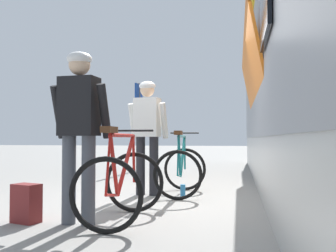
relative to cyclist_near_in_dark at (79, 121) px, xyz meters
name	(u,v)px	position (x,y,z in m)	size (l,w,h in m)	color
ground_plane	(158,202)	(0.50, 1.47, -1.05)	(80.00, 80.00, 0.00)	gray
cyclist_near_in_dark	(79,121)	(0.00, 0.00, 0.00)	(0.63, 0.34, 1.76)	#4C515B
cyclist_far_in_white	(147,127)	(0.21, 2.04, 0.00)	(0.64, 0.35, 1.76)	#232328
bicycle_near_red	(122,183)	(0.40, 0.18, -0.65)	(0.73, 1.08, 0.99)	black
bicycle_far_teal	(181,169)	(0.73, 2.15, -0.65)	(0.75, 1.10, 0.99)	black
backpack_on_platform	(26,203)	(-0.57, -0.03, -0.85)	(0.28, 0.18, 0.40)	maroon
water_bottle_near_the_bikes	(183,191)	(0.79, 1.88, -0.96)	(0.08, 0.08, 0.20)	#338CCC
platform_sign_post	(139,111)	(-1.10, 6.38, 0.57)	(0.08, 0.70, 2.40)	#595B60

